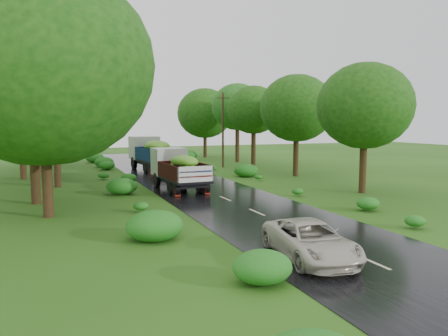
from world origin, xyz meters
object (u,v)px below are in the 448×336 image
truck_near (178,167)px  utility_pole (223,129)px  truck_far (152,152)px  car (310,240)px

truck_near → utility_pole: size_ratio=0.87×
truck_far → car: 26.94m
truck_near → truck_far: size_ratio=0.85×
car → utility_pole: utility_pole is taller
truck_near → utility_pole: bearing=54.1°
truck_far → car: (-0.97, -26.90, -1.06)m
truck_far → car: size_ratio=1.71×
truck_near → car: size_ratio=1.46×
car → utility_pole: bearing=81.1°
truck_near → utility_pole: utility_pole is taller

